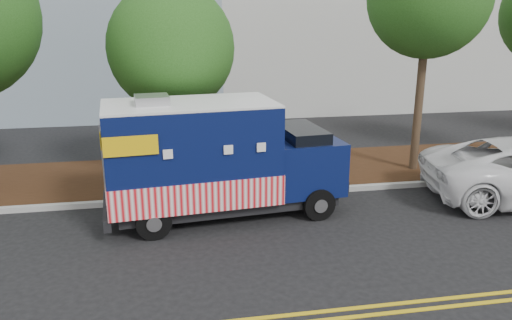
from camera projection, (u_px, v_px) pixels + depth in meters
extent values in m
plane|color=black|center=(200.00, 220.00, 12.68)|extent=(120.00, 120.00, 0.00)
cube|color=#9E9E99|center=(197.00, 198.00, 13.98)|extent=(120.00, 0.18, 0.15)
cube|color=black|center=(193.00, 175.00, 15.96)|extent=(120.00, 4.00, 0.15)
cylinder|color=#38281C|center=(175.00, 131.00, 15.35)|extent=(0.26, 0.26, 3.14)
sphere|color=#1F4C15|center=(171.00, 48.00, 14.64)|extent=(3.75, 3.75, 3.75)
cylinder|color=#38281C|center=(419.00, 103.00, 15.79)|extent=(0.26, 0.26, 4.61)
cube|color=#473828|center=(157.00, 159.00, 13.72)|extent=(0.06, 0.06, 2.40)
cube|color=black|center=(227.00, 199.00, 12.97)|extent=(5.65, 2.41, 0.27)
cube|color=#091343|center=(191.00, 151.00, 12.36)|extent=(4.33, 2.66, 2.35)
cube|color=red|center=(192.00, 183.00, 12.59)|extent=(4.37, 2.72, 0.74)
cube|color=white|center=(189.00, 103.00, 12.02)|extent=(4.33, 2.66, 0.06)
cube|color=#B7B7BA|center=(152.00, 100.00, 11.75)|extent=(0.86, 0.86, 0.22)
cube|color=#091343|center=(302.00, 163.00, 13.29)|extent=(1.97, 2.28, 1.37)
cube|color=black|center=(301.00, 139.00, 13.09)|extent=(1.17, 2.00, 0.64)
cube|color=black|center=(332.00, 176.00, 13.65)|extent=(0.28, 1.96, 0.29)
cube|color=black|center=(107.00, 210.00, 12.18)|extent=(0.40, 2.21, 0.27)
cube|color=#B7B7BA|center=(104.00, 156.00, 11.79)|extent=(0.22, 1.76, 1.86)
cube|color=#B7B7BA|center=(195.00, 138.00, 13.50)|extent=(1.76, 0.22, 1.08)
cube|color=yellow|center=(131.00, 146.00, 10.74)|extent=(1.17, 0.14, 0.44)
cube|color=yellow|center=(127.00, 124.00, 12.89)|extent=(1.17, 0.14, 0.44)
cylinder|color=black|center=(319.00, 204.00, 12.62)|extent=(0.85, 0.36, 0.82)
cylinder|color=black|center=(292.00, 180.00, 14.46)|extent=(0.85, 0.36, 0.82)
cylinder|color=black|center=(154.00, 222.00, 11.53)|extent=(0.85, 0.36, 0.82)
cylinder|color=black|center=(147.00, 193.00, 13.38)|extent=(0.85, 0.36, 0.82)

